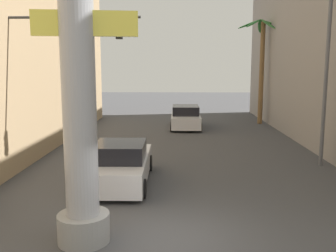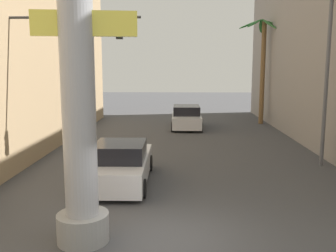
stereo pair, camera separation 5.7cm
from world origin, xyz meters
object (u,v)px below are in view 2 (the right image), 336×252
Objects in this scene: neon_sign_pole at (77,60)px; palm_tree_far_right at (262,59)px; car_lead at (121,164)px; car_far at (186,118)px; street_lamp at (317,57)px; palm_tree_mid_left at (24,36)px; traffic_light_mast at (43,63)px.

palm_tree_far_right is at bearing 66.92° from neon_sign_pole.
car_lead is 1.08× the size of car_far.
street_lamp is (8.00, 7.37, 0.27)m from neon_sign_pole.
car_lead is 17.62m from palm_tree_far_right.
street_lamp is at bearing -9.25° from palm_tree_mid_left.
car_far is at bearing 44.50° from palm_tree_mid_left.
car_lead is at bearing -20.84° from traffic_light_mast.
traffic_light_mast reaches higher than car_far.
palm_tree_mid_left is (-13.48, -10.18, 0.89)m from palm_tree_far_right.
palm_tree_far_right is 0.87× the size of palm_tree_mid_left.
traffic_light_mast is 4.93m from car_lead.
palm_tree_mid_left is (-13.10, 2.13, 1.07)m from street_lamp.
street_lamp is 11.02m from traffic_light_mast.
car_lead is at bearing 87.33° from neon_sign_pole.
neon_sign_pole is at bearing -92.67° from car_lead.
traffic_light_mast is at bearing -129.09° from palm_tree_far_right.
palm_tree_mid_left is at bearing -135.50° from car_far.
car_lead is 12.89m from car_far.
neon_sign_pole reaches higher than palm_tree_far_right.
palm_tree_mid_left is (-7.88, -7.74, 4.95)m from car_far.
neon_sign_pole reaches higher than car_lead.
palm_tree_mid_left is (-2.20, 3.70, 1.35)m from traffic_light_mast.
car_far is 7.33m from palm_tree_far_right.
car_lead is at bearing -42.64° from palm_tree_mid_left.
street_lamp is at bearing -62.15° from car_far.
neon_sign_pole is at bearing -63.44° from traffic_light_mast.
neon_sign_pole is 17.83m from car_far.
car_far is 0.49× the size of palm_tree_mid_left.
neon_sign_pole is 5.88m from car_lead.
palm_tree_far_right is (5.60, 2.44, 4.06)m from car_far.
car_far is 12.10m from palm_tree_mid_left.
traffic_light_mast reaches higher than car_lead.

